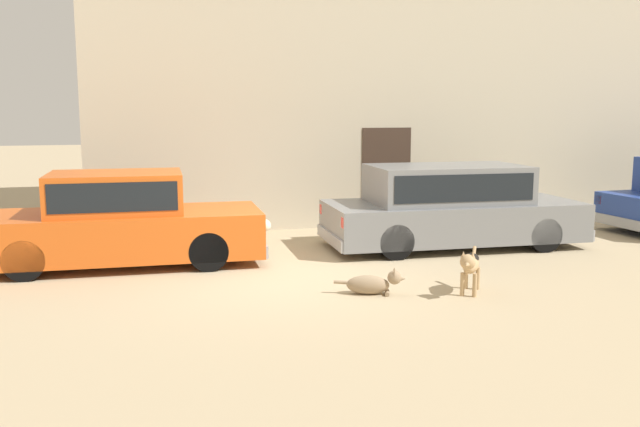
% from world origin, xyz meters
% --- Properties ---
extents(ground_plane, '(80.00, 80.00, 0.00)m').
position_xyz_m(ground_plane, '(0.00, 0.00, 0.00)').
color(ground_plane, tan).
extents(parked_sedan_nearest, '(4.66, 1.84, 1.50)m').
position_xyz_m(parked_sedan_nearest, '(-2.36, 1.41, 0.74)').
color(parked_sedan_nearest, '#D15619').
rests_on(parked_sedan_nearest, ground_plane).
extents(parked_sedan_second, '(4.81, 2.00, 1.49)m').
position_xyz_m(parked_sedan_second, '(3.43, 1.36, 0.78)').
color(parked_sedan_second, slate).
rests_on(parked_sedan_second, ground_plane).
extents(apartment_block, '(17.68, 5.28, 8.36)m').
position_xyz_m(apartment_block, '(5.79, 6.52, 4.18)').
color(apartment_block, '#BCB299').
rests_on(apartment_block, ground_plane).
extents(stray_dog_spotted, '(0.64, 0.90, 0.65)m').
position_xyz_m(stray_dog_spotted, '(2.26, -1.67, 0.42)').
color(stray_dog_spotted, tan).
rests_on(stray_dog_spotted, ground_plane).
extents(stray_dog_tan, '(0.95, 0.43, 0.37)m').
position_xyz_m(stray_dog_tan, '(0.98, -1.34, 0.15)').
color(stray_dog_tan, '#997F60').
rests_on(stray_dog_tan, ground_plane).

